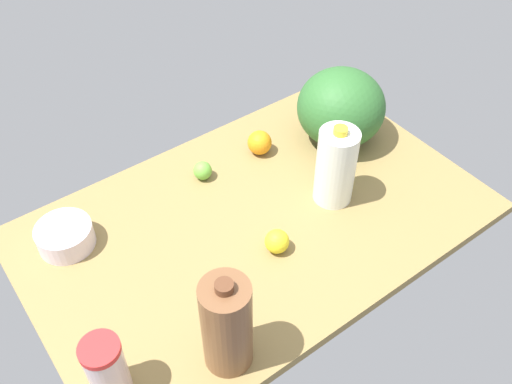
{
  "coord_description": "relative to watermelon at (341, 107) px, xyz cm",
  "views": [
    {
      "loc": [
        60.74,
        82.29,
        115.55
      ],
      "look_at": [
        0.0,
        0.0,
        13.0
      ],
      "focal_mm": 40.0,
      "sensor_mm": 36.0,
      "label": 1
    }
  ],
  "objects": [
    {
      "name": "countertop",
      "position": [
        40.16,
        12.26,
        -12.97
      ],
      "size": [
        120.0,
        76.0,
        3.0
      ],
      "primitive_type": "cube",
      "color": "olive",
      "rests_on": "ground"
    },
    {
      "name": "lemon_near_front",
      "position": [
        42.22,
        23.85,
        -8.35
      ],
      "size": [
        6.24,
        6.24,
        6.24
      ],
      "primitive_type": "sphere",
      "color": "yellow",
      "rests_on": "countertop"
    },
    {
      "name": "watermelon",
      "position": [
        0.0,
        0.0,
        0.0
      ],
      "size": [
        25.99,
        25.99,
        22.94
      ],
      "primitive_type": "ellipsoid",
      "color": "#2D632B",
      "rests_on": "countertop"
    },
    {
      "name": "mixing_bowl",
      "position": [
        84.14,
        -9.23,
        -8.39
      ],
      "size": [
        14.3,
        14.3,
        6.16
      ],
      "primitive_type": "cylinder",
      "color": "silver",
      "rests_on": "countertop"
    },
    {
      "name": "orange_beside_bowl",
      "position": [
        23.26,
        -8.86,
        -7.85
      ],
      "size": [
        7.25,
        7.25,
        7.25
      ],
      "primitive_type": "sphere",
      "color": "orange",
      "rests_on": "countertop"
    },
    {
      "name": "tumbler_cup",
      "position": [
        92.21,
        33.06,
        -3.14
      ],
      "size": [
        8.21,
        8.21,
        16.57
      ],
      "color": "beige",
      "rests_on": "countertop"
    },
    {
      "name": "lime_loose",
      "position": [
        42.89,
        -9.52,
        -8.81
      ],
      "size": [
        5.32,
        5.32,
        5.32
      ],
      "primitive_type": "sphere",
      "color": "#68B23C",
      "rests_on": "countertop"
    },
    {
      "name": "chocolate_milk_jug",
      "position": [
        68.85,
        41.2,
        0.99
      ],
      "size": [
        10.51,
        10.51,
        26.47
      ],
      "color": "brown",
      "rests_on": "countertop"
    },
    {
      "name": "milk_jug",
      "position": [
        18.35,
        18.09,
        -0.17
      ],
      "size": [
        10.62,
        10.62,
        24.16
      ],
      "color": "white",
      "rests_on": "countertop"
    }
  ]
}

